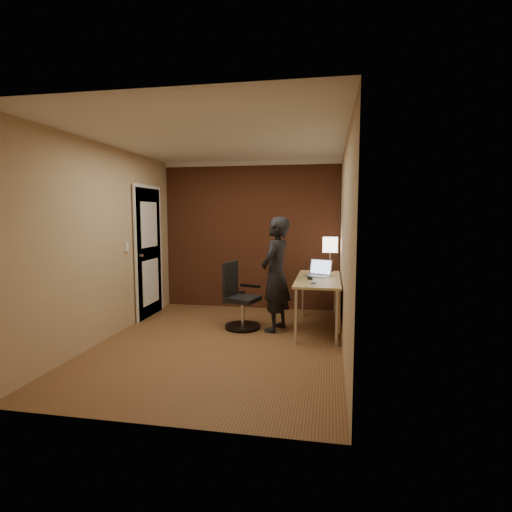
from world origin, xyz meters
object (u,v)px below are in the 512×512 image
(person, at_px, (276,274))
(mouse, at_px, (310,278))
(desk_lamp, at_px, (330,245))
(office_chair, at_px, (239,300))
(phone, at_px, (314,283))
(desk, at_px, (323,287))
(laptop, at_px, (319,272))

(person, bearing_deg, mouse, 110.42)
(desk_lamp, distance_m, mouse, 0.83)
(office_chair, bearing_deg, mouse, 0.91)
(phone, relative_size, person, 0.07)
(desk, distance_m, office_chair, 1.20)
(laptop, xyz_separation_m, phone, (-0.05, -0.64, -0.06))
(laptop, height_order, person, person)
(mouse, bearing_deg, laptop, 59.21)
(mouse, height_order, phone, mouse)
(laptop, bearing_deg, office_chair, -163.61)
(laptop, bearing_deg, mouse, -110.50)
(mouse, relative_size, person, 0.06)
(phone, xyz_separation_m, person, (-0.53, 0.29, 0.05))
(desk_lamp, bearing_deg, laptop, -112.48)
(desk, relative_size, office_chair, 1.62)
(laptop, relative_size, phone, 3.49)
(desk, height_order, office_chair, office_chair)
(office_chair, bearing_deg, laptop, 16.39)
(mouse, bearing_deg, person, 173.71)
(mouse, bearing_deg, phone, -89.19)
(phone, bearing_deg, mouse, 105.86)
(desk, bearing_deg, person, -166.50)
(desk, height_order, mouse, mouse)
(laptop, distance_m, phone, 0.64)
(mouse, relative_size, office_chair, 0.11)
(desk, relative_size, laptop, 3.73)
(office_chair, bearing_deg, phone, -16.39)
(desk_lamp, xyz_separation_m, mouse, (-0.27, -0.67, -0.40))
(desk, xyz_separation_m, person, (-0.65, -0.16, 0.19))
(mouse, xyz_separation_m, person, (-0.46, -0.03, 0.04))
(desk_lamp, relative_size, laptop, 1.33)
(office_chair, relative_size, person, 0.59)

